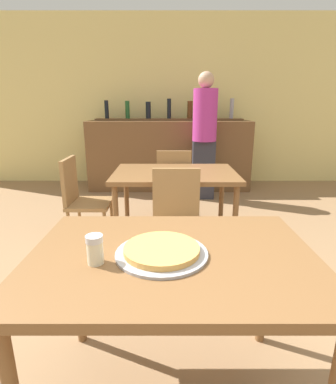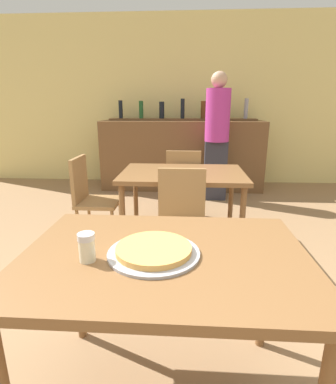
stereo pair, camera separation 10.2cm
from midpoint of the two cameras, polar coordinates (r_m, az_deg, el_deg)
wall_back at (r=5.41m, az=-0.22°, el=16.77°), size 8.00×0.05×2.80m
dining_table_near at (r=1.30m, az=-1.38°, el=-14.58°), size 1.18×0.84×0.76m
dining_table_far at (r=2.87m, az=0.43°, el=2.35°), size 1.16×0.81×0.74m
bar_counter at (r=4.96m, az=-0.25°, el=7.02°), size 2.60×0.56×1.11m
bar_back_shelf at (r=5.04m, az=-0.09°, el=14.34°), size 2.39×0.24×0.34m
chair_far_side_front at (r=2.37m, az=0.49°, el=-4.85°), size 0.40×0.40×0.87m
chair_far_side_back at (r=3.46m, az=0.38°, el=1.97°), size 0.40×0.40×0.87m
chair_far_side_left at (r=3.05m, az=-16.99°, el=-0.76°), size 0.40×0.40×0.87m
pizza_tray at (r=1.23m, az=-3.51°, el=-11.20°), size 0.38×0.38×0.04m
cheese_shaker at (r=1.20m, az=-16.04°, el=-10.46°), size 0.07×0.07×0.11m
person_standing at (r=4.36m, az=6.42°, el=11.22°), size 0.34×0.34×1.79m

